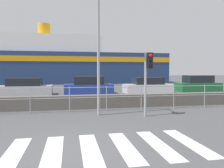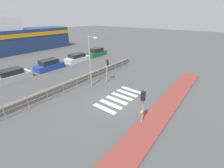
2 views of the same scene
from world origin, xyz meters
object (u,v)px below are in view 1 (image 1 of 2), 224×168
object	(u,v)px
parked_car_silver	(25,88)
parked_car_blue	(89,86)
traffic_light_far	(148,70)
parked_car_white	(148,86)
ferry_boat	(64,64)
parked_car_green	(198,85)
streetlamp	(99,34)

from	to	relation	value
parked_car_silver	parked_car_blue	world-z (taller)	parked_car_blue
traffic_light_far	parked_car_blue	bearing A→B (deg)	99.89
parked_car_silver	parked_car_white	distance (m)	10.41
ferry_boat	parked_car_silver	world-z (taller)	ferry_boat
parked_car_silver	parked_car_green	size ratio (longest dim) A/B	1.04
parked_car_blue	parked_car_green	distance (m)	10.27
streetlamp	parked_car_blue	xyz separation A→B (m)	(0.35, 9.32, -2.87)
parked_car_blue	parked_car_white	bearing A→B (deg)	0.00
traffic_light_far	parked_car_green	xyz separation A→B (m)	(8.58, 9.71, -1.35)
streetlamp	parked_car_white	xyz separation A→B (m)	(5.64, 9.32, -2.92)
ferry_boat	parked_car_blue	size ratio (longest dim) A/B	7.49
traffic_light_far	parked_car_green	bearing A→B (deg)	48.54
traffic_light_far	parked_car_silver	xyz separation A→B (m)	(-6.81, 9.71, -1.42)
parked_car_green	ferry_boat	bearing A→B (deg)	127.98
parked_car_green	traffic_light_far	bearing A→B (deg)	-131.46
parked_car_blue	parked_car_green	world-z (taller)	parked_car_green
traffic_light_far	parked_car_silver	world-z (taller)	traffic_light_far
parked_car_green	parked_car_blue	bearing A→B (deg)	180.00
traffic_light_far	parked_car_blue	xyz separation A→B (m)	(-1.69, 9.71, -1.37)
parked_car_white	traffic_light_far	bearing A→B (deg)	-110.36
traffic_light_far	parked_car_blue	size ratio (longest dim) A/B	0.67
traffic_light_far	ferry_boat	xyz separation A→B (m)	(-4.03, 25.86, 1.06)
parked_car_white	ferry_boat	bearing A→B (deg)	115.29
streetlamp	parked_car_silver	size ratio (longest dim) A/B	1.31
streetlamp	parked_car_white	bearing A→B (deg)	58.80
traffic_light_far	parked_car_white	size ratio (longest dim) A/B	0.64
parked_car_silver	ferry_boat	bearing A→B (deg)	80.23
streetlamp	parked_car_silver	bearing A→B (deg)	117.11
ferry_boat	parked_car_green	size ratio (longest dim) A/B	7.44
traffic_light_far	parked_car_silver	distance (m)	11.94
ferry_boat	parked_car_white	distance (m)	18.03
parked_car_silver	parked_car_white	xyz separation A→B (m)	(10.41, 0.00, -0.00)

